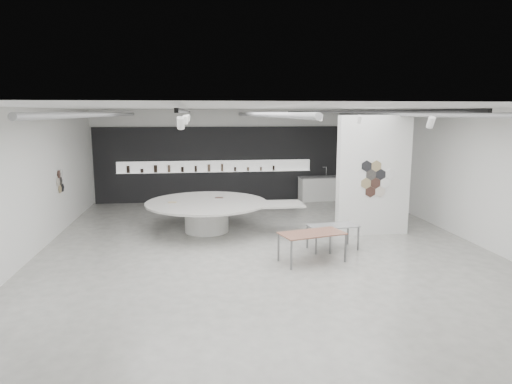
{
  "coord_description": "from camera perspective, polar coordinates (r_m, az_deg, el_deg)",
  "views": [
    {
      "loc": [
        -1.78,
        -12.02,
        3.67
      ],
      "look_at": [
        -0.04,
        1.2,
        1.35
      ],
      "focal_mm": 32.0,
      "sensor_mm": 36.0,
      "label": 1
    }
  ],
  "objects": [
    {
      "name": "back_wall_display",
      "position": [
        19.15,
        -2.36,
        3.5
      ],
      "size": [
        11.8,
        0.27,
        3.1
      ],
      "color": "black",
      "rests_on": "ground"
    },
    {
      "name": "partition_column",
      "position": [
        14.17,
        14.47,
        1.98
      ],
      "size": [
        2.2,
        0.38,
        3.6
      ],
      "color": "white",
      "rests_on": "ground"
    },
    {
      "name": "display_island",
      "position": [
        14.27,
        -5.87,
        -2.5
      ],
      "size": [
        4.83,
        3.81,
        0.96
      ],
      "rotation": [
        0.0,
        0.0,
        -0.01
      ],
      "color": "white",
      "rests_on": "ground"
    },
    {
      "name": "kitchen_counter",
      "position": [
        19.49,
        7.99,
        0.44
      ],
      "size": [
        1.83,
        0.83,
        1.4
      ],
      "rotation": [
        0.0,
        0.0,
        0.08
      ],
      "color": "white",
      "rests_on": "ground"
    },
    {
      "name": "room",
      "position": [
        12.25,
        0.49,
        2.39
      ],
      "size": [
        12.02,
        14.02,
        3.82
      ],
      "color": "#A5A49C",
      "rests_on": "ground"
    },
    {
      "name": "sample_table_wood",
      "position": [
        11.42,
        7.04,
        -5.34
      ],
      "size": [
        1.73,
        1.17,
        0.74
      ],
      "rotation": [
        0.0,
        0.0,
        0.26
      ],
      "color": "brown",
      "rests_on": "ground"
    },
    {
      "name": "sample_table_stone",
      "position": [
        12.53,
        9.58,
        -4.37
      ],
      "size": [
        1.4,
        0.85,
        0.67
      ],
      "rotation": [
        0.0,
        0.0,
        0.16
      ],
      "color": "gray",
      "rests_on": "ground"
    }
  ]
}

